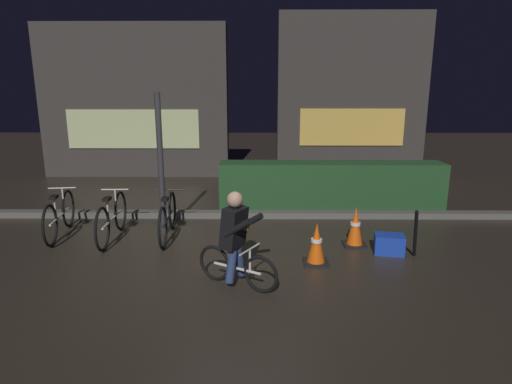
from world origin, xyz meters
The scene contains 14 objects.
ground_plane centered at (0.00, 0.00, 0.00)m, with size 40.00×40.00×0.00m, color #2D261E.
sidewalk_curb centered at (0.00, 2.20, 0.06)m, with size 12.00×0.24×0.12m, color #56544F.
hedge_row centered at (1.80, 3.10, 0.48)m, with size 4.80×0.70×0.96m, color #214723.
storefront_left centered at (-3.36, 6.50, 2.14)m, with size 5.36×0.54×4.30m.
storefront_right centered at (3.02, 7.20, 2.34)m, with size 4.45×0.54×4.70m.
street_post centered at (-1.42, 1.20, 1.22)m, with size 0.10×0.10×2.43m, color #2D2D33.
parked_bike_leftmost centered at (-3.19, 1.09, 0.36)m, with size 0.46×1.71×0.79m.
parked_bike_left_mid centered at (-2.23, 0.91, 0.37)m, with size 0.46×1.76×0.81m.
parked_bike_center_left centered at (-1.30, 0.99, 0.36)m, with size 0.46×1.71×0.79m.
traffic_cone_near centered at (1.08, -0.10, 0.30)m, with size 0.36×0.36×0.61m.
traffic_cone_far centered at (1.80, 0.64, 0.31)m, with size 0.36×0.36×0.64m.
blue_crate centered at (2.26, 0.30, 0.15)m, with size 0.44×0.32×0.30m, color #193DB7.
cyclist centered at (-0.04, -0.81, 0.63)m, with size 1.05×0.69×1.25m.
closed_umbrella centered at (2.55, 0.05, 0.40)m, with size 0.05×0.05×0.85m, color black.
Camera 1 is at (0.26, -5.85, 2.44)m, focal length 29.61 mm.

